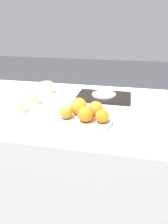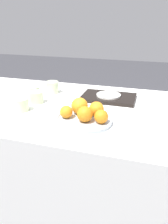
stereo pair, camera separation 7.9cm
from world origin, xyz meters
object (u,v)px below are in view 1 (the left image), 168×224
Objects in this scene: fruit_platter at (84,120)px; orange_1 at (96,109)px; orange_0 at (85,114)px; orange_4 at (102,116)px; cup_0 at (31,99)px; cup_2 at (46,88)px; napkin at (165,118)px; side_plate at (104,94)px; serving_tray at (104,97)px; cup_3 at (26,93)px; orange_3 at (78,106)px; cup_1 at (17,107)px; orange_2 at (66,112)px.

orange_1 is (0.05, 0.05, 0.04)m from fruit_platter.
orange_1 is (0.04, 0.08, -0.00)m from orange_0.
cup_0 is at bearing 157.10° from orange_4.
orange_1 is 0.48m from cup_2.
napkin is at bearing 17.06° from fruit_platter.
napkin is at bearing -34.66° from side_plate.
fruit_platter is 0.05m from orange_0.
cup_2 reaches higher than fruit_platter.
orange_1 is 0.34m from napkin.
orange_1 reaches higher than serving_tray.
orange_0 reaches higher than napkin.
orange_1 reaches higher than cup_3.
orange_0 reaches higher than orange_4.
orange_3 is 0.26× the size of serving_tray.
orange_0 is 0.51m from cup_3.
cup_1 is at bearing -99.17° from cup_0.
side_plate is at bearing 145.34° from napkin.
cup_1 is at bearing -142.66° from side_plate.
cup_3 is (-0.46, -0.10, 0.02)m from serving_tray.
serving_tray is 2.15× the size of napkin.
fruit_platter is at bearing -5.06° from cup_1.
fruit_platter is 1.87× the size of side_plate.
orange_2 is 0.17m from orange_4.
orange_0 reaches higher than cup_2.
cup_0 is 0.20m from cup_2.
orange_3 reaches higher than serving_tray.
cup_3 is at bearing 141.47° from orange_2.
cup_1 is at bearing -96.37° from cup_2.
orange_1 is at bearing 119.79° from orange_4.
napkin is at bearing 6.52° from cup_1.
cup_2 is 0.55× the size of napkin.
cup_0 is at bearing 160.20° from orange_3.
side_plate is 0.47m from cup_3.
fruit_platter is at bearing -134.20° from orange_1.
cup_2 is at bearing 85.49° from cup_0.
orange_4 is at bearing -42.34° from cup_2.
orange_3 is at bearing -106.73° from serving_tray.
fruit_platter is 3.29× the size of orange_3.
orange_3 reaches higher than orange_4.
orange_2 reaches higher than cup_0.
orange_1 is at bearing 2.35° from cup_1.
orange_3 is 1.31× the size of orange_4.
fruit_platter is at bearing -98.17° from side_plate.
cup_0 is (-0.34, 0.16, 0.02)m from fruit_platter.
serving_tray is (0.04, 0.37, -0.04)m from orange_0.
cup_1 is 0.75m from napkin.
side_plate is at bearing 0.00° from serving_tray.
cup_0 is 1.00× the size of cup_1.
side_plate is 0.52m from cup_1.
serving_tray is 3.65× the size of cup_0.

